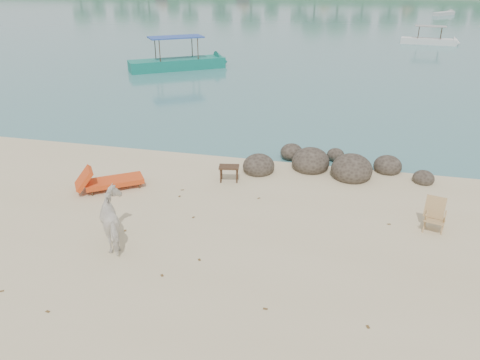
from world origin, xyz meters
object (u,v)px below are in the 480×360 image
object	(u,v)px
boulders	(327,166)
deck_chair	(435,217)
cow	(115,220)
boat_near	(176,42)
side_table	(229,175)
lounge_chair	(114,179)

from	to	relation	value
boulders	deck_chair	bearing A→B (deg)	-48.61
cow	boat_near	world-z (taller)	boat_near
boulders	boat_near	world-z (taller)	boat_near
cow	boulders	bearing A→B (deg)	-167.83
boulders	side_table	size ratio (longest dim) A/B	9.73
lounge_chair	side_table	bearing A→B (deg)	-13.69
boulders	boat_near	xyz separation A→B (m)	(-11.45, 15.98, 1.59)
lounge_chair	boat_near	size ratio (longest dim) A/B	0.30
side_table	deck_chair	world-z (taller)	deck_chair
boat_near	cow	bearing A→B (deg)	-108.30
cow	boat_near	size ratio (longest dim) A/B	0.21
deck_chair	boat_near	xyz separation A→B (m)	(-14.49, 19.42, 1.37)
boulders	cow	size ratio (longest dim) A/B	4.00
deck_chair	cow	bearing A→B (deg)	-147.17
boulders	side_table	distance (m)	3.46
lounge_chair	boat_near	bearing A→B (deg)	69.21
boulders	cow	bearing A→B (deg)	-129.09
deck_chair	boulders	bearing A→B (deg)	146.55
cow	boat_near	xyz separation A→B (m)	(-6.63, 21.92, 1.13)
side_table	deck_chair	size ratio (longest dim) A/B	0.75
boulders	cow	distance (m)	7.67
side_table	lounge_chair	world-z (taller)	lounge_chair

